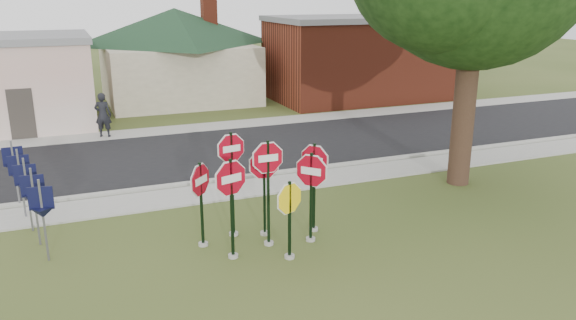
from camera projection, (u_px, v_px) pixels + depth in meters
name	position (u px, v px, depth m)	size (l,w,h in m)	color
ground	(286.00, 269.00, 12.73)	(120.00, 120.00, 0.00)	#374A1B
sidewalk_near	(221.00, 192.00, 17.61)	(60.00, 1.60, 0.06)	gray
road	(190.00, 155.00, 21.61)	(60.00, 7.00, 0.04)	black
sidewalk_far	(169.00, 130.00, 25.43)	(60.00, 1.60, 0.06)	gray
curb	(213.00, 181.00, 18.49)	(60.00, 0.20, 0.14)	gray
stop_sign_center	(268.00, 178.00, 13.48)	(1.08, 0.24, 2.79)	gray
stop_sign_yellow	(290.00, 212.00, 12.93)	(0.97, 0.40, 2.02)	gray
stop_sign_left	(231.00, 194.00, 12.84)	(1.11, 0.38, 2.56)	gray
stop_sign_right	(311.00, 185.00, 13.77)	(0.77, 0.87, 2.43)	gray
stop_sign_back_right	(264.00, 180.00, 14.13)	(1.05, 0.24, 2.43)	gray
stop_sign_back_left	(232.00, 170.00, 14.01)	(1.01, 0.24, 2.84)	gray
stop_sign_far_right	(314.00, 175.00, 14.38)	(0.66, 0.88, 2.49)	gray
stop_sign_far_left	(201.00, 193.00, 13.53)	(0.79, 0.80, 2.27)	gray
route_sign_row	(27.00, 187.00, 14.44)	(1.43, 4.63, 2.00)	#59595E
building_house	(176.00, 36.00, 31.95)	(11.60, 11.60, 6.20)	beige
building_brick	(359.00, 57.00, 32.78)	(10.20, 6.20, 4.75)	maroon
pedestrian	(103.00, 115.00, 23.98)	(0.70, 0.46, 1.91)	black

